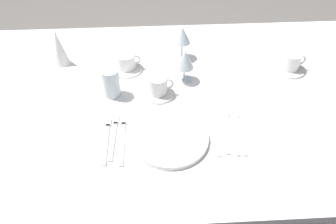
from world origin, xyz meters
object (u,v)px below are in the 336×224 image
(fork_outer, at_px, (123,138))
(napkin_folded, at_px, (59,48))
(spoon_dessert, at_px, (230,126))
(coffee_cup_far, at_px, (126,61))
(drink_tumbler, at_px, (111,83))
(fork_inner, at_px, (114,135))
(spoon_soup, at_px, (222,127))
(dinner_knife, at_px, (215,133))
(spoon_tea, at_px, (239,127))
(coffee_cup_right, at_px, (158,85))
(dinner_plate, at_px, (170,138))
(fork_salad, at_px, (107,138))
(wine_glass_centre, at_px, (182,37))
(coffee_cup_left, at_px, (292,61))
(wine_glass_left, at_px, (185,60))

(fork_outer, xyz_separation_m, napkin_folded, (-0.28, 0.46, 0.08))
(fork_outer, distance_m, napkin_folded, 0.55)
(spoon_dessert, distance_m, coffee_cup_far, 0.54)
(coffee_cup_far, bearing_deg, spoon_dessert, -44.04)
(spoon_dessert, xyz_separation_m, drink_tumbler, (-0.44, 0.20, 0.06))
(fork_inner, distance_m, spoon_soup, 0.39)
(dinner_knife, height_order, spoon_dessert, spoon_dessert)
(spoon_tea, height_order, napkin_folded, napkin_folded)
(spoon_tea, bearing_deg, coffee_cup_right, 144.42)
(dinner_plate, bearing_deg, drink_tumbler, 130.10)
(fork_outer, height_order, coffee_cup_far, coffee_cup_far)
(fork_inner, bearing_deg, spoon_soup, 2.80)
(fork_outer, distance_m, fork_salad, 0.06)
(wine_glass_centre, bearing_deg, fork_outer, -117.38)
(dinner_knife, xyz_separation_m, napkin_folded, (-0.61, 0.46, 0.08))
(dinner_plate, xyz_separation_m, coffee_cup_right, (-0.03, 0.25, 0.04))
(dinner_knife, distance_m, coffee_cup_right, 0.30)
(dinner_knife, distance_m, wine_glass_centre, 0.49)
(spoon_soup, relative_size, napkin_folded, 1.26)
(wine_glass_centre, bearing_deg, dinner_knife, -80.33)
(drink_tumbler, bearing_deg, fork_inner, -85.62)
(fork_inner, bearing_deg, dinner_plate, -8.50)
(fork_outer, bearing_deg, dinner_plate, -5.95)
(fork_outer, xyz_separation_m, coffee_cup_right, (0.13, 0.23, 0.05))
(fork_salad, height_order, napkin_folded, napkin_folded)
(fork_inner, height_order, coffee_cup_left, coffee_cup_left)
(napkin_folded, bearing_deg, fork_inner, -60.78)
(fork_outer, distance_m, drink_tumbler, 0.25)
(fork_outer, height_order, dinner_knife, same)
(drink_tumbler, height_order, napkin_folded, napkin_folded)
(wine_glass_centre, height_order, wine_glass_left, wine_glass_centre)
(fork_outer, relative_size, spoon_tea, 1.09)
(fork_salad, height_order, dinner_knife, same)
(fork_salad, bearing_deg, dinner_plate, -4.33)
(dinner_plate, distance_m, dinner_knife, 0.17)
(coffee_cup_left, bearing_deg, dinner_knife, -136.91)
(dinner_plate, height_order, drink_tumbler, drink_tumbler)
(fork_inner, xyz_separation_m, drink_tumbler, (-0.02, 0.23, 0.06))
(fork_salad, height_order, coffee_cup_right, coffee_cup_right)
(fork_inner, height_order, coffee_cup_right, coffee_cup_right)
(dinner_knife, relative_size, wine_glass_centre, 1.50)
(fork_inner, xyz_separation_m, coffee_cup_far, (0.03, 0.39, 0.04))
(fork_inner, distance_m, napkin_folded, 0.52)
(fork_outer, relative_size, spoon_dessert, 1.03)
(spoon_soup, distance_m, coffee_cup_right, 0.30)
(spoon_tea, xyz_separation_m, coffee_cup_right, (-0.28, 0.20, 0.05))
(fork_inner, xyz_separation_m, spoon_dessert, (0.42, 0.02, 0.00))
(fork_salad, xyz_separation_m, wine_glass_left, (0.30, 0.31, 0.10))
(coffee_cup_left, distance_m, napkin_folded, 1.00)
(spoon_dessert, distance_m, wine_glass_left, 0.33)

